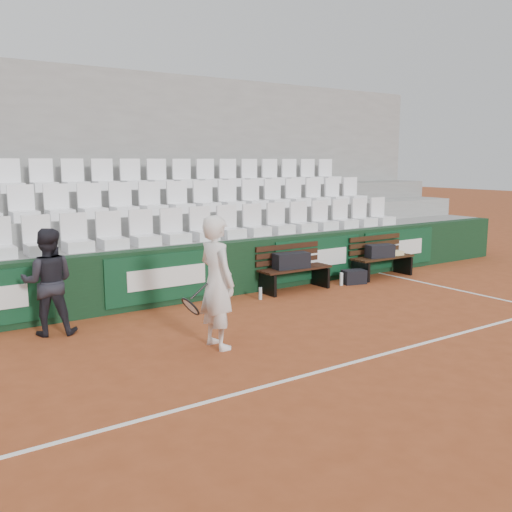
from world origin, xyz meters
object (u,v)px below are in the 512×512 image
Objects in this scene: ball_kid at (48,282)px; sports_bag_right at (380,251)px; sports_bag_left at (291,261)px; water_bottle_far at (341,279)px; bench_right at (382,267)px; tennis_player at (217,282)px; sports_bag_ground at (354,277)px; water_bottle_near at (260,293)px; bench_left at (295,279)px.

sports_bag_right is at bearing -158.08° from ball_kid.
water_bottle_far is at bearing -7.88° from sports_bag_left.
sports_bag_right is (2.32, -0.08, -0.01)m from sports_bag_left.
sports_bag_left is (-2.46, 0.03, 0.37)m from bench_right.
ball_kid is (-1.70, 1.86, -0.12)m from tennis_player.
sports_bag_right is 0.96m from sports_bag_ground.
sports_bag_ground is 6.08m from ball_kid.
water_bottle_far is 5.75m from ball_kid.
sports_bag_ground is 0.30× the size of ball_kid.
water_bottle_far is (-1.17, -0.08, -0.46)m from sports_bag_right.
bench_right is 0.39m from sports_bag_right.
sports_bag_right is 1.26m from water_bottle_far.
water_bottle_near is (-2.35, -0.03, -0.03)m from sports_bag_ground.
sports_bag_ground is 2.07× the size of water_bottle_near.
bench_left is 3.22× the size of sports_bag_ground.
sports_bag_ground is (-0.98, -0.15, -0.08)m from bench_right.
sports_bag_right is at bearing 6.76° from sports_bag_ground.
ball_kid is (-6.04, -0.02, 0.63)m from sports_bag_ground.
bench_right is 2.16× the size of sports_bag_left.
sports_bag_left is 3.09× the size of water_bottle_near.
bench_right reaches higher than water_bottle_near.
bench_right is 0.97× the size of ball_kid.
sports_bag_left reaches higher than water_bottle_near.
sports_bag_right is 0.33× the size of tennis_player.
bench_left is at bearing 9.04° from sports_bag_left.
water_bottle_near is at bearing -177.01° from bench_right.
bench_right is 5.81× the size of water_bottle_far.
sports_bag_left is 1.56m from sports_bag_ground.
bench_left is at bearing 170.42° from water_bottle_far.
sports_bag_left is 0.45× the size of ball_kid.
bench_right is 5.74m from tennis_player.
water_bottle_far is at bearing -9.58° from bench_left.
sports_bag_right is (2.22, -0.10, 0.36)m from bench_left.
sports_bag_left is at bearing -170.96° from bench_left.
sports_bag_ground is at bearing -171.49° from bench_right.
sports_bag_right is at bearing -2.53° from bench_left.
water_bottle_near is at bearing -167.00° from bench_left.
bench_left is at bearing 177.47° from sports_bag_right.
sports_bag_right is 5.56m from tennis_player.
sports_bag_left is 2.68× the size of water_bottle_far.
ball_kid is (-4.56, -0.20, 0.18)m from sports_bag_left.
bench_left is 0.39m from sports_bag_left.
sports_bag_left is at bearing 35.78° from tennis_player.
tennis_player is at bearing 153.33° from ball_kid.
water_bottle_near is at bearing -166.52° from sports_bag_left.
water_bottle_near is (-3.33, -0.17, -0.11)m from bench_right.
ball_kid is (-4.67, -0.22, 0.55)m from bench_left.
water_bottle_far is at bearing 25.36° from tennis_player.
tennis_player reaches higher than sports_bag_ground.
ball_kid reaches higher than sports_bag_right.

